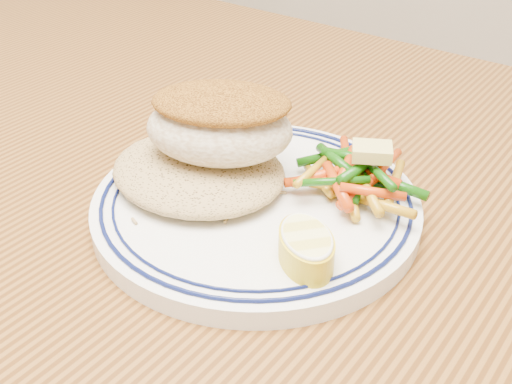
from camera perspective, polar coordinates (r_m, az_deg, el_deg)
The scene contains 7 objects.
dining_table at distance 0.53m, azimuth -3.46°, elevation -12.22°, with size 1.50×0.90×0.75m.
plate at distance 0.48m, azimuth 0.00°, elevation -1.06°, with size 0.24×0.24×0.02m.
rice_pilaf at distance 0.49m, azimuth -5.15°, elevation 2.21°, with size 0.14×0.12×0.03m, color #9D7F4E.
fish_fillet at distance 0.48m, azimuth -3.24°, elevation 6.20°, with size 0.13×0.12×0.06m.
vegetable_pile at distance 0.48m, azimuth 8.80°, elevation 1.32°, with size 0.11×0.10×0.03m.
butter_pat at distance 0.47m, azimuth 10.28°, elevation 3.55°, with size 0.03×0.02×0.01m, color #DBCE6B.
lemon_wedge at distance 0.41m, azimuth 4.48°, elevation -4.84°, with size 0.07×0.07×0.02m.
Camera 1 is at (0.25, -0.28, 1.03)m, focal length 45.00 mm.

